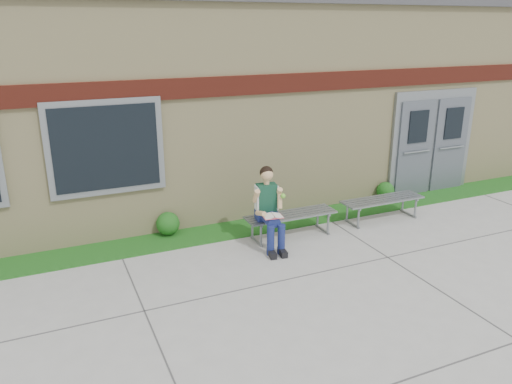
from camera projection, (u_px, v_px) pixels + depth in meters
name	position (u px, v px, depth m)	size (l,w,h in m)	color
ground	(354.00, 283.00, 7.37)	(80.00, 80.00, 0.00)	#9E9E99
grass_strip	(277.00, 222.00, 9.62)	(16.00, 0.80, 0.02)	#194F15
school_building	(215.00, 92.00, 11.89)	(16.20, 6.22, 4.20)	beige
bench_left	(291.00, 219.00, 8.91)	(1.67, 0.47, 0.43)	gray
bench_right	(382.00, 203.00, 9.67)	(1.68, 0.47, 0.44)	gray
girl	(269.00, 207.00, 8.40)	(0.51, 0.89, 1.39)	navy
shrub_mid	(168.00, 224.00, 8.98)	(0.42, 0.42, 0.42)	#194F15
shrub_east	(385.00, 191.00, 10.83)	(0.38, 0.38, 0.38)	#194F15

